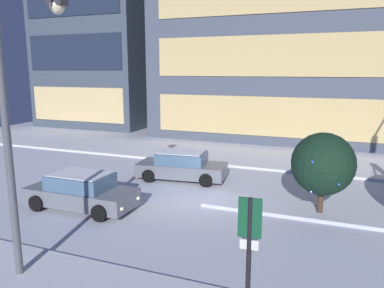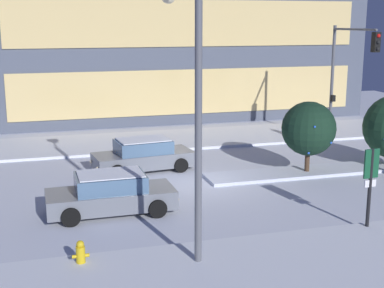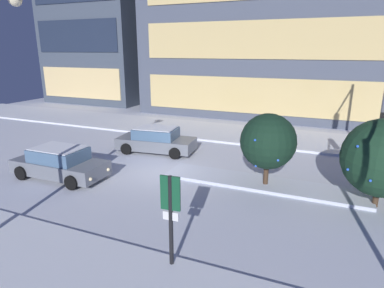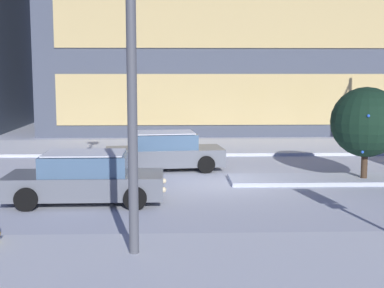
# 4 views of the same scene
# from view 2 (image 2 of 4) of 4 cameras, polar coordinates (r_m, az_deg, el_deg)

# --- Properties ---
(ground) EXTENTS (52.00, 52.00, 0.00)m
(ground) POSITION_cam_2_polar(r_m,az_deg,el_deg) (23.26, 0.81, -4.24)
(ground) COLOR silver
(curb_strip_near) EXTENTS (52.00, 5.20, 0.14)m
(curb_strip_near) POSITION_cam_2_polar(r_m,az_deg,el_deg) (15.61, 10.38, -12.94)
(curb_strip_near) COLOR silver
(curb_strip_near) RESTS_ON ground
(curb_strip_far) EXTENTS (52.00, 5.20, 0.14)m
(curb_strip_far) POSITION_cam_2_polar(r_m,az_deg,el_deg) (31.47, -3.80, 0.36)
(curb_strip_far) COLOR silver
(curb_strip_far) RESTS_ON ground
(median_strip) EXTENTS (9.00, 1.80, 0.14)m
(median_strip) POSITION_cam_2_polar(r_m,az_deg,el_deg) (25.37, 11.36, -2.89)
(median_strip) COLOR silver
(median_strip) RESTS_ON ground
(car_near) EXTENTS (4.65, 2.11, 1.49)m
(car_near) POSITION_cam_2_polar(r_m,az_deg,el_deg) (19.90, -8.44, -5.18)
(car_near) COLOR slate
(car_near) RESTS_ON ground
(car_far) EXTENTS (4.77, 2.49, 1.49)m
(car_far) POSITION_cam_2_polar(r_m,az_deg,el_deg) (25.33, -5.09, -1.21)
(car_far) COLOR slate
(car_far) RESTS_ON ground
(traffic_light_corner_far_right) EXTENTS (0.32, 4.39, 6.53)m
(traffic_light_corner_far_right) POSITION_cam_2_polar(r_m,az_deg,el_deg) (31.46, 15.93, 7.97)
(traffic_light_corner_far_right) COLOR #565960
(traffic_light_corner_far_right) RESTS_ON ground
(street_lamp_arched) EXTENTS (0.58, 2.77, 7.86)m
(street_lamp_arched) POSITION_cam_2_polar(r_m,az_deg,el_deg) (15.18, -0.33, 6.38)
(street_lamp_arched) COLOR #565960
(street_lamp_arched) RESTS_ON ground
(fire_hydrant) EXTENTS (0.48, 0.26, 0.80)m
(fire_hydrant) POSITION_cam_2_polar(r_m,az_deg,el_deg) (15.95, -11.51, -11.19)
(fire_hydrant) COLOR gold
(fire_hydrant) RESTS_ON ground
(parking_info_sign) EXTENTS (0.55, 0.12, 2.76)m
(parking_info_sign) POSITION_cam_2_polar(r_m,az_deg,el_deg) (18.70, 18.06, -3.46)
(parking_info_sign) COLOR black
(parking_info_sign) RESTS_ON ground
(decorated_tree_left_of_median) EXTENTS (2.42, 2.43, 3.31)m
(decorated_tree_left_of_median) POSITION_cam_2_polar(r_m,az_deg,el_deg) (24.90, 12.04, 1.57)
(decorated_tree_left_of_median) COLOR #473323
(decorated_tree_left_of_median) RESTS_ON ground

